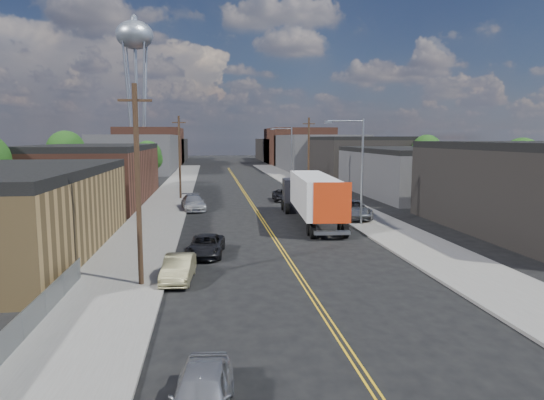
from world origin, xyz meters
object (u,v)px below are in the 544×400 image
object	(u,v)px
car_left_b	(178,268)
car_left_c	(206,246)
car_right_lot_c	(335,202)
car_left_d	(193,203)
car_ahead_truck	(282,195)
water_tower	(135,41)
car_right_lot_a	(353,209)
car_left_a	(202,394)
semi_truck	(309,195)

from	to	relation	value
car_left_b	car_left_c	world-z (taller)	car_left_b
car_left_b	car_right_lot_c	world-z (taller)	car_right_lot_c
car_left_d	car_right_lot_c	bearing A→B (deg)	-14.38
car_left_c	car_ahead_truck	world-z (taller)	car_ahead_truck
water_tower	car_left_b	bearing A→B (deg)	-81.07
water_tower	car_left_d	size ratio (longest dim) A/B	6.90
car_right_lot_a	car_left_d	bearing A→B (deg)	156.07
car_ahead_truck	water_tower	bearing A→B (deg)	114.20
car_left_a	car_right_lot_a	size ratio (longest dim) A/B	0.69
water_tower	car_left_d	xyz separation A→B (m)	(15.60, -74.19, -29.87)
car_left_a	semi_truck	bearing A→B (deg)	78.61
car_right_lot_c	semi_truck	bearing A→B (deg)	-151.53
water_tower	car_left_d	distance (m)	81.48
car_left_b	car_left_d	distance (m)	25.07
car_right_lot_c	car_left_b	bearing A→B (deg)	-151.67
semi_truck	car_left_c	size ratio (longest dim) A/B	3.55
water_tower	car_ahead_truck	xyz separation A→B (m)	(25.83, -68.00, -29.99)
car_left_d	car_ahead_truck	world-z (taller)	car_left_d
car_left_b	car_ahead_truck	size ratio (longest dim) A/B	0.87
car_left_d	car_ahead_truck	xyz separation A→B (m)	(10.23, 6.19, -0.12)
car_right_lot_a	car_right_lot_c	xyz separation A→B (m)	(0.00, 6.17, -0.13)
car_right_lot_a	water_tower	bearing A→B (deg)	114.44
semi_truck	car_left_b	size ratio (longest dim) A/B	4.01
car_left_d	car_right_lot_a	size ratio (longest dim) A/B	0.92
car_left_a	car_left_c	world-z (taller)	car_left_a
car_right_lot_a	car_left_b	bearing A→B (deg)	-126.00
semi_truck	water_tower	bearing A→B (deg)	111.71
water_tower	car_left_b	world-z (taller)	water_tower
car_left_c	car_left_d	size ratio (longest dim) A/B	0.86
water_tower	car_left_a	size ratio (longest dim) A/B	9.23
car_left_a	car_ahead_truck	bearing A→B (deg)	84.32
semi_truck	car_left_d	size ratio (longest dim) A/B	3.07
car_right_lot_c	car_ahead_truck	xyz separation A→B (m)	(-4.37, 7.83, -0.17)
car_left_b	car_left_d	world-z (taller)	car_left_d
car_right_lot_c	car_left_d	bearing A→B (deg)	143.84
car_left_a	car_right_lot_c	size ratio (longest dim) A/B	1.01
car_left_d	car_right_lot_a	bearing A→B (deg)	-36.11
car_left_b	car_right_lot_c	xyz separation A→B (m)	(14.60, 23.43, 0.15)
car_left_a	car_left_d	size ratio (longest dim) A/B	0.75
car_left_b	car_ahead_truck	distance (m)	32.89
car_left_b	car_ahead_truck	xyz separation A→B (m)	(10.23, 31.26, -0.02)
car_left_a	car_ahead_truck	world-z (taller)	car_left_a
car_left_d	car_right_lot_c	xyz separation A→B (m)	(14.60, -1.64, 0.05)
water_tower	car_left_b	size ratio (longest dim) A/B	9.02
car_left_c	car_left_a	bearing A→B (deg)	-84.20
car_ahead_truck	semi_truck	bearing A→B (deg)	-85.85
water_tower	car_left_a	world-z (taller)	water_tower
car_left_c	car_right_lot_c	world-z (taller)	car_right_lot_c
water_tower	car_right_lot_c	world-z (taller)	water_tower
water_tower	car_left_c	world-z (taller)	water_tower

